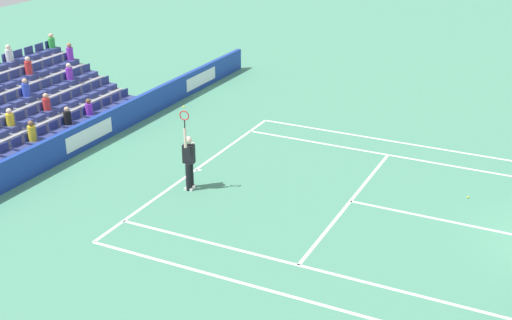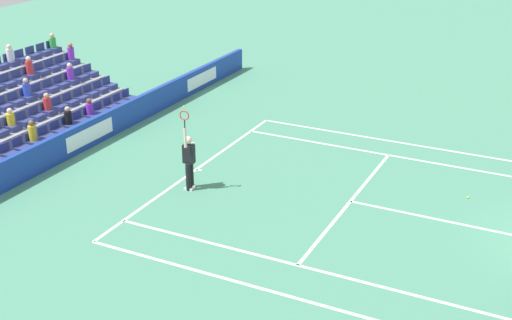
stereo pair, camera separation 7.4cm
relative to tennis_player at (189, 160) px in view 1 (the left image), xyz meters
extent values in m
cube|color=white|center=(-1.40, -0.60, -0.99)|extent=(10.97, 0.10, 0.01)
cube|color=white|center=(-1.40, 4.89, -0.99)|extent=(8.23, 0.10, 0.01)
cube|color=white|center=(-1.40, 8.09, -0.99)|extent=(0.10, 6.40, 0.01)
cube|color=white|center=(2.72, 5.34, -0.99)|extent=(0.10, 11.89, 0.01)
cube|color=white|center=(-5.51, 5.34, -0.99)|extent=(0.10, 11.89, 0.01)
cube|color=white|center=(4.09, 5.34, -0.99)|extent=(0.10, 11.89, 0.01)
cube|color=white|center=(-6.88, 5.34, -0.99)|extent=(0.10, 11.89, 0.01)
cube|color=white|center=(-1.40, -0.50, -0.99)|extent=(0.10, 0.20, 0.01)
cube|color=#193899|center=(-1.40, -5.17, -0.49)|extent=(24.05, 0.20, 1.01)
cube|color=white|center=(-9.41, -5.06, -0.49)|extent=(2.56, 0.01, 0.57)
cube|color=white|center=(-1.40, -5.06, -0.49)|extent=(2.56, 0.01, 0.57)
cylinder|color=black|center=(-0.13, -0.02, -0.54)|extent=(0.16, 0.16, 0.90)
cylinder|color=black|center=(0.11, 0.02, -0.54)|extent=(0.16, 0.16, 0.90)
cube|color=white|center=(-0.13, -0.02, -0.95)|extent=(0.16, 0.28, 0.08)
cube|color=white|center=(0.11, 0.02, -0.95)|extent=(0.16, 0.28, 0.08)
cube|color=black|center=(-0.01, 0.00, 0.21)|extent=(0.27, 0.39, 0.60)
sphere|color=beige|center=(-0.01, 0.00, 0.67)|extent=(0.24, 0.24, 0.24)
cylinder|color=beige|center=(0.21, 0.03, 0.82)|extent=(0.09, 0.09, 0.62)
cylinder|color=beige|center=(-0.23, 0.01, 0.23)|extent=(0.09, 0.09, 0.56)
cylinder|color=black|center=(0.21, 0.03, 1.27)|extent=(0.04, 0.04, 0.28)
torus|color=red|center=(0.21, 0.03, 1.55)|extent=(0.08, 0.31, 0.31)
sphere|color=#D1E533|center=(0.21, 0.03, 1.83)|extent=(0.07, 0.07, 0.07)
cube|color=gray|center=(-1.40, -6.25, -0.78)|extent=(8.68, 0.95, 0.42)
cube|color=navy|center=(-5.43, -6.25, -0.47)|extent=(0.48, 0.44, 0.20)
cube|color=navy|center=(-5.43, -6.45, -0.22)|extent=(0.48, 0.04, 0.30)
cube|color=navy|center=(-4.81, -6.25, -0.47)|extent=(0.48, 0.44, 0.20)
cube|color=navy|center=(-4.81, -6.45, -0.22)|extent=(0.48, 0.04, 0.30)
cube|color=navy|center=(-4.19, -6.25, -0.47)|extent=(0.48, 0.44, 0.20)
cube|color=navy|center=(-4.19, -6.45, -0.22)|extent=(0.48, 0.04, 0.30)
cube|color=navy|center=(-3.57, -6.25, -0.47)|extent=(0.48, 0.44, 0.20)
cube|color=navy|center=(-3.57, -6.45, -0.22)|extent=(0.48, 0.04, 0.30)
cube|color=navy|center=(-2.95, -6.25, -0.47)|extent=(0.48, 0.44, 0.20)
cube|color=navy|center=(-2.95, -6.45, -0.22)|extent=(0.48, 0.04, 0.30)
cube|color=navy|center=(-2.33, -6.25, -0.47)|extent=(0.48, 0.44, 0.20)
cube|color=navy|center=(-2.33, -6.45, -0.22)|extent=(0.48, 0.04, 0.30)
cube|color=navy|center=(-1.71, -6.25, -0.47)|extent=(0.48, 0.44, 0.20)
cube|color=navy|center=(-1.71, -6.45, -0.22)|extent=(0.48, 0.04, 0.30)
cube|color=navy|center=(-1.09, -6.25, -0.47)|extent=(0.48, 0.44, 0.20)
cube|color=navy|center=(-1.09, -6.45, -0.22)|extent=(0.48, 0.04, 0.30)
cube|color=navy|center=(-0.47, -6.25, -0.47)|extent=(0.48, 0.44, 0.20)
cube|color=navy|center=(-0.47, -6.45, -0.22)|extent=(0.48, 0.04, 0.30)
cube|color=navy|center=(0.15, -6.25, -0.47)|extent=(0.48, 0.44, 0.20)
cube|color=navy|center=(0.15, -6.45, -0.22)|extent=(0.48, 0.04, 0.30)
cube|color=navy|center=(0.77, -6.25, -0.47)|extent=(0.48, 0.44, 0.20)
cube|color=navy|center=(0.77, -6.45, -0.22)|extent=(0.48, 0.04, 0.30)
cube|color=navy|center=(1.39, -6.25, -0.47)|extent=(0.48, 0.44, 0.20)
cube|color=navy|center=(1.39, -6.45, -0.22)|extent=(0.48, 0.04, 0.30)
cube|color=gray|center=(-1.40, -7.20, -0.57)|extent=(8.68, 0.95, 0.84)
cube|color=navy|center=(-5.43, -7.20, -0.05)|extent=(0.48, 0.44, 0.20)
cube|color=navy|center=(-5.43, -7.40, 0.20)|extent=(0.48, 0.04, 0.30)
cube|color=navy|center=(-4.81, -7.20, -0.05)|extent=(0.48, 0.44, 0.20)
cube|color=navy|center=(-4.81, -7.40, 0.20)|extent=(0.48, 0.04, 0.30)
cube|color=navy|center=(-4.19, -7.20, -0.05)|extent=(0.48, 0.44, 0.20)
cube|color=navy|center=(-4.19, -7.40, 0.20)|extent=(0.48, 0.04, 0.30)
cube|color=navy|center=(-3.57, -7.20, -0.05)|extent=(0.48, 0.44, 0.20)
cube|color=navy|center=(-3.57, -7.40, 0.20)|extent=(0.48, 0.04, 0.30)
cube|color=navy|center=(-2.95, -7.20, -0.05)|extent=(0.48, 0.44, 0.20)
cube|color=navy|center=(-2.95, -7.40, 0.20)|extent=(0.48, 0.04, 0.30)
cube|color=navy|center=(-2.33, -7.20, -0.05)|extent=(0.48, 0.44, 0.20)
cube|color=navy|center=(-2.33, -7.40, 0.20)|extent=(0.48, 0.04, 0.30)
cube|color=navy|center=(-1.71, -7.20, -0.05)|extent=(0.48, 0.44, 0.20)
cube|color=navy|center=(-1.71, -7.40, 0.20)|extent=(0.48, 0.04, 0.30)
cube|color=navy|center=(-1.09, -7.20, -0.05)|extent=(0.48, 0.44, 0.20)
cube|color=navy|center=(-1.09, -7.40, 0.20)|extent=(0.48, 0.04, 0.30)
cube|color=navy|center=(-0.47, -7.20, -0.05)|extent=(0.48, 0.44, 0.20)
cube|color=navy|center=(-0.47, -7.40, 0.20)|extent=(0.48, 0.04, 0.30)
cube|color=navy|center=(0.15, -7.20, -0.05)|extent=(0.48, 0.44, 0.20)
cube|color=navy|center=(0.15, -7.40, 0.20)|extent=(0.48, 0.04, 0.30)
cube|color=gray|center=(-1.40, -8.15, -0.36)|extent=(8.68, 0.95, 1.26)
cube|color=navy|center=(-5.43, -8.15, 0.37)|extent=(0.48, 0.44, 0.20)
cube|color=navy|center=(-5.43, -8.35, 0.62)|extent=(0.48, 0.04, 0.30)
cube|color=navy|center=(-4.81, -8.15, 0.37)|extent=(0.48, 0.44, 0.20)
cube|color=navy|center=(-4.81, -8.35, 0.62)|extent=(0.48, 0.04, 0.30)
cube|color=navy|center=(-4.19, -8.15, 0.37)|extent=(0.48, 0.44, 0.20)
cube|color=navy|center=(-4.19, -8.35, 0.62)|extent=(0.48, 0.04, 0.30)
cube|color=navy|center=(-3.57, -8.15, 0.37)|extent=(0.48, 0.44, 0.20)
cube|color=navy|center=(-3.57, -8.35, 0.62)|extent=(0.48, 0.04, 0.30)
cube|color=navy|center=(-2.95, -8.15, 0.37)|extent=(0.48, 0.44, 0.20)
cube|color=navy|center=(-2.95, -8.35, 0.62)|extent=(0.48, 0.04, 0.30)
cube|color=navy|center=(-2.33, -8.15, 0.37)|extent=(0.48, 0.44, 0.20)
cube|color=navy|center=(-2.33, -8.35, 0.62)|extent=(0.48, 0.04, 0.30)
cube|color=navy|center=(-1.71, -8.15, 0.37)|extent=(0.48, 0.44, 0.20)
cube|color=navy|center=(-1.71, -8.35, 0.62)|extent=(0.48, 0.04, 0.30)
cube|color=navy|center=(-1.09, -8.15, 0.37)|extent=(0.48, 0.44, 0.20)
cube|color=navy|center=(-1.09, -8.35, 0.62)|extent=(0.48, 0.04, 0.30)
cube|color=navy|center=(-0.47, -8.15, 0.37)|extent=(0.48, 0.44, 0.20)
cube|color=gray|center=(-1.40, -9.10, -0.15)|extent=(8.68, 0.95, 1.68)
cube|color=navy|center=(-5.43, -9.10, 0.79)|extent=(0.48, 0.44, 0.20)
cube|color=navy|center=(-5.43, -9.30, 1.04)|extent=(0.48, 0.04, 0.30)
cube|color=navy|center=(-4.81, -9.10, 0.79)|extent=(0.48, 0.44, 0.20)
cube|color=navy|center=(-4.81, -9.30, 1.04)|extent=(0.48, 0.04, 0.30)
cube|color=navy|center=(-4.19, -9.10, 0.79)|extent=(0.48, 0.44, 0.20)
cube|color=navy|center=(-4.19, -9.30, 1.04)|extent=(0.48, 0.04, 0.30)
cube|color=navy|center=(-3.57, -9.10, 0.79)|extent=(0.48, 0.44, 0.20)
cube|color=navy|center=(-3.57, -9.30, 1.04)|extent=(0.48, 0.04, 0.30)
cube|color=navy|center=(-2.95, -9.10, 0.79)|extent=(0.48, 0.44, 0.20)
cube|color=navy|center=(-2.95, -9.30, 1.04)|extent=(0.48, 0.04, 0.30)
cube|color=navy|center=(-2.33, -9.10, 0.79)|extent=(0.48, 0.44, 0.20)
cube|color=navy|center=(-2.33, -9.30, 1.04)|extent=(0.48, 0.04, 0.30)
cube|color=navy|center=(-1.71, -9.10, 0.79)|extent=(0.48, 0.44, 0.20)
cube|color=navy|center=(-1.71, -9.30, 1.04)|extent=(0.48, 0.04, 0.30)
cube|color=navy|center=(-5.43, -10.05, 1.21)|extent=(0.48, 0.44, 0.20)
cube|color=navy|center=(-5.43, -10.25, 1.46)|extent=(0.48, 0.04, 0.30)
cube|color=navy|center=(-4.81, -10.05, 1.21)|extent=(0.48, 0.44, 0.20)
cube|color=navy|center=(-4.81, -10.25, 1.46)|extent=(0.48, 0.04, 0.30)
cube|color=navy|center=(-4.19, -10.05, 1.21)|extent=(0.48, 0.44, 0.20)
cube|color=navy|center=(-4.19, -10.25, 1.46)|extent=(0.48, 0.04, 0.30)
cube|color=navy|center=(-3.57, -10.05, 1.21)|extent=(0.48, 0.44, 0.20)
cube|color=navy|center=(-3.57, -10.25, 1.46)|extent=(0.48, 0.04, 0.30)
cube|color=navy|center=(-2.95, -10.05, 1.21)|extent=(0.48, 0.44, 0.20)
cube|color=navy|center=(-2.95, -10.25, 1.46)|extent=(0.48, 0.04, 0.30)
cube|color=navy|center=(-2.33, -10.05, 1.21)|extent=(0.48, 0.44, 0.20)
cylinder|color=black|center=(-1.71, -6.30, -0.13)|extent=(0.28, 0.28, 0.49)
sphere|color=#D3A884|center=(-1.71, -6.30, 0.21)|extent=(0.20, 0.20, 0.20)
cylinder|color=blue|center=(-1.71, -8.20, 0.71)|extent=(0.28, 0.28, 0.48)
sphere|color=#D3A884|center=(-1.71, -8.20, 1.05)|extent=(0.20, 0.20, 0.20)
cylinder|color=yellow|center=(0.15, -7.25, 0.26)|extent=(0.28, 0.28, 0.43)
sphere|color=beige|center=(0.15, -7.25, 0.57)|extent=(0.20, 0.20, 0.20)
cylinder|color=red|center=(-2.95, -9.15, 1.14)|extent=(0.28, 0.28, 0.51)
sphere|color=beige|center=(-2.95, -9.15, 1.50)|extent=(0.20, 0.20, 0.20)
cylinder|color=red|center=(-1.71, -7.25, 0.28)|extent=(0.28, 0.28, 0.46)
sphere|color=#D3A884|center=(-1.71, -7.25, 0.61)|extent=(0.20, 0.20, 0.20)
cylinder|color=yellow|center=(0.15, -6.30, -0.10)|extent=(0.28, 0.28, 0.54)
sphere|color=brown|center=(0.15, -6.30, 0.27)|extent=(0.20, 0.20, 0.20)
cylinder|color=purple|center=(-2.95, -6.30, -0.15)|extent=(0.28, 0.28, 0.44)
sphere|color=brown|center=(-2.95, -6.30, 0.17)|extent=(0.20, 0.20, 0.20)
cylinder|color=white|center=(-2.95, -10.10, 1.54)|extent=(0.28, 0.28, 0.47)
sphere|color=beige|center=(-2.95, -10.10, 1.88)|extent=(0.20, 0.20, 0.20)
cylinder|color=purple|center=(-4.19, -8.20, 0.71)|extent=(0.28, 0.28, 0.48)
sphere|color=beige|center=(-4.19, -8.20, 1.05)|extent=(0.20, 0.20, 0.20)
cylinder|color=green|center=(-5.43, -10.10, 1.52)|extent=(0.28, 0.28, 0.42)
sphere|color=#D3A884|center=(-5.43, -10.10, 1.83)|extent=(0.20, 0.20, 0.20)
cylinder|color=purple|center=(-5.43, -9.15, 1.15)|extent=(0.28, 0.28, 0.53)
sphere|color=#9E7251|center=(-5.43, -9.15, 1.52)|extent=(0.20, 0.20, 0.20)
sphere|color=#D1E533|center=(-3.20, 8.08, -0.96)|extent=(0.07, 0.07, 0.07)
camera|label=1|loc=(16.81, 10.57, 8.40)|focal=48.13mm
camera|label=2|loc=(16.78, 10.64, 8.40)|focal=48.13mm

